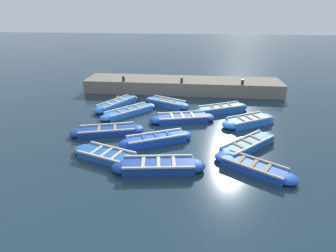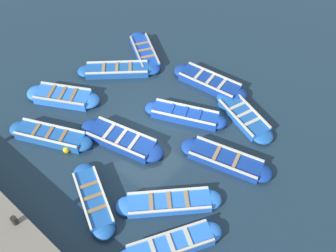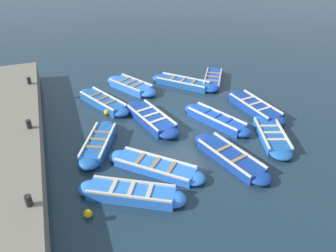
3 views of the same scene
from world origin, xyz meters
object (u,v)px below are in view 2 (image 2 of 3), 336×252
boat_near_quay (50,136)px  boat_broadside (226,160)px  boat_tucked (210,82)px  boat_stern_in (93,199)px  buoy_orange_near (66,150)px  boat_outer_left (171,245)px  boat_mid_row (169,203)px  boat_inner_gap (121,140)px  boat_centre (185,115)px  bollard_mid_north (14,220)px  boat_outer_right (244,116)px  boat_end_of_row (117,70)px  boat_bow_out (63,97)px  boat_far_corner (145,52)px

boat_near_quay → boat_broadside: boat_near_quay is taller
boat_tucked → boat_stern_in: boat_stern_in is taller
boat_tucked → buoy_orange_near: 7.24m
boat_outer_left → boat_tucked: bearing=-152.1°
boat_mid_row → boat_inner_gap: (-0.90, -3.39, 0.04)m
boat_near_quay → boat_stern_in: 3.69m
boat_centre → bollard_mid_north: bearing=-5.5°
boat_tucked → boat_inner_gap: bearing=-7.6°
boat_mid_row → boat_outer_right: bearing=-176.6°
boat_end_of_row → boat_tucked: 4.51m
boat_near_quay → boat_bow_out: size_ratio=1.07×
boat_centre → boat_outer_right: boat_centre is taller
boat_centre → buoy_orange_near: (4.60, -2.47, -0.05)m
boat_near_quay → boat_bow_out: same height
boat_far_corner → boat_centre: size_ratio=0.92×
boat_bow_out → boat_near_quay: bearing=37.6°
boat_mid_row → boat_broadside: bearing=171.3°
boat_mid_row → boat_broadside: boat_broadside is taller
boat_far_corner → boat_inner_gap: (4.75, 3.16, 0.04)m
boat_far_corner → boat_centre: (1.96, 4.27, 0.04)m
boat_near_quay → boat_bow_out: (-1.81, -1.39, -0.00)m
boat_centre → boat_outer_right: bearing=130.5°
boat_stern_in → bollard_mid_north: (2.50, -0.86, 0.95)m
boat_inner_gap → boat_outer_right: (-4.46, 3.07, -0.04)m
boat_end_of_row → boat_tucked: (-2.25, 3.91, 0.02)m
bollard_mid_north → boat_end_of_row: bearing=-156.0°
boat_far_corner → boat_outer_right: 6.23m
boat_end_of_row → boat_outer_right: bearing=104.0°
boat_outer_left → boat_broadside: size_ratio=0.92×
boat_end_of_row → buoy_orange_near: 5.06m
boat_bow_out → buoy_orange_near: size_ratio=11.97×
boat_outer_right → boat_bow_out: bearing=-56.9°
bollard_mid_north → boat_near_quay: bearing=-140.7°
boat_tucked → boat_stern_in: bearing=3.9°
boat_inner_gap → boat_bow_out: (0.00, -3.78, 0.01)m
boat_mid_row → boat_stern_in: 2.79m
boat_tucked → boat_broadside: bearing=45.5°
boat_far_corner → boat_bow_out: size_ratio=0.97×
boat_inner_gap → boat_broadside: (-2.04, 3.83, -0.02)m
boat_tucked → boat_inner_gap: 5.18m
boat_far_corner → boat_near_quay: bearing=6.7°
boat_inner_gap → bollard_mid_north: 5.24m
bollard_mid_north → buoy_orange_near: (-3.33, -1.70, -1.01)m
boat_outer_left → boat_bow_out: 8.55m
boat_centre → boat_inner_gap: bearing=-21.8°
boat_far_corner → boat_tucked: boat_tucked is taller
boat_end_of_row → bollard_mid_north: bearing=24.0°
boat_tucked → boat_outer_right: size_ratio=1.09×
boat_centre → boat_stern_in: 5.43m
boat_mid_row → boat_end_of_row: 7.62m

